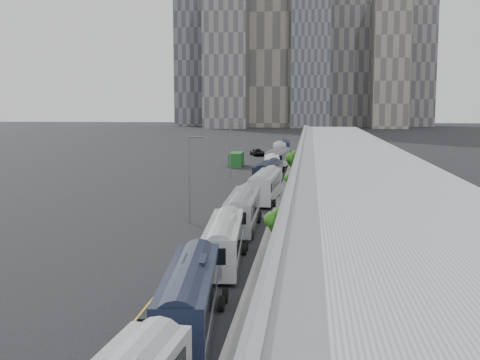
% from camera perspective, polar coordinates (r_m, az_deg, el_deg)
% --- Properties ---
extents(sidewalk, '(10.00, 170.00, 0.12)m').
position_cam_1_polar(sidewalk, '(67.00, 7.27, -3.23)').
color(sidewalk, gray).
rests_on(sidewalk, ground).
extents(lane_line, '(0.12, 160.00, 0.02)m').
position_cam_1_polar(lane_line, '(67.70, -1.66, -3.11)').
color(lane_line, gold).
rests_on(lane_line, ground).
extents(depot, '(12.45, 160.40, 7.20)m').
position_cam_1_polar(depot, '(66.64, 10.75, -0.35)').
color(depot, gray).
rests_on(depot, ground).
extents(skyline, '(145.00, 64.00, 120.00)m').
position_cam_1_polar(skyline, '(337.49, 4.86, 13.73)').
color(skyline, slate).
rests_on(skyline, ground).
extents(bus_1, '(3.72, 12.58, 3.62)m').
position_cam_1_polar(bus_1, '(32.93, -4.75, -11.55)').
color(bus_1, '#151C30').
rests_on(bus_1, ground).
extents(bus_2, '(3.33, 12.23, 3.53)m').
position_cam_1_polar(bus_2, '(45.75, -1.51, -6.22)').
color(bus_2, '#B2B2B4').
rests_on(bus_2, ground).
extents(bus_3, '(2.83, 12.72, 3.70)m').
position_cam_1_polar(bus_3, '(58.58, 0.29, -3.18)').
color(bus_3, gray).
rests_on(bus_3, ground).
extents(bus_4, '(3.31, 13.36, 3.87)m').
position_cam_1_polar(bus_4, '(75.50, 2.49, -0.80)').
color(bus_4, '#A4A8AE').
rests_on(bus_4, ground).
extents(bus_5, '(3.66, 12.92, 3.73)m').
position_cam_1_polar(bus_5, '(89.09, 2.68, 0.38)').
color(bus_5, black).
rests_on(bus_5, ground).
extents(bus_6, '(3.35, 12.44, 3.59)m').
position_cam_1_polar(bus_6, '(99.83, 3.04, 1.08)').
color(bus_6, white).
rests_on(bus_6, ground).
extents(bus_7, '(4.09, 13.77, 3.96)m').
position_cam_1_polar(bus_7, '(113.58, 3.60, 1.89)').
color(bus_7, slate).
rests_on(bus_7, ground).
extents(bus_8, '(3.40, 13.61, 3.94)m').
position_cam_1_polar(bus_8, '(130.08, 3.76, 2.55)').
color(bus_8, '#A8ABB3').
rests_on(bus_8, ground).
extents(bus_9, '(3.25, 12.86, 3.72)m').
position_cam_1_polar(bus_9, '(144.53, 4.18, 2.97)').
color(bus_9, '#171E33').
rests_on(bus_9, ground).
extents(tree_1, '(1.75, 1.75, 4.15)m').
position_cam_1_polar(tree_1, '(46.09, 3.76, -3.90)').
color(tree_1, black).
rests_on(tree_1, ground).
extents(tree_2, '(1.16, 1.16, 4.22)m').
position_cam_1_polar(tree_2, '(68.32, 4.97, -0.07)').
color(tree_2, black).
rests_on(tree_2, ground).
extents(tree_3, '(2.19, 2.19, 4.81)m').
position_cam_1_polar(tree_3, '(94.62, 5.14, 2.05)').
color(tree_3, black).
rests_on(tree_3, ground).
extents(street_lamp_near, '(2.04, 0.22, 8.95)m').
position_cam_1_polar(street_lamp_near, '(61.10, -4.67, 0.64)').
color(street_lamp_near, '#59595E').
rests_on(street_lamp_near, ground).
extents(street_lamp_far, '(2.04, 0.22, 9.47)m').
position_cam_1_polar(street_lamp_far, '(101.11, -0.84, 3.39)').
color(street_lamp_far, '#59595E').
rests_on(street_lamp_far, ground).
extents(shipping_container, '(2.53, 6.37, 2.76)m').
position_cam_1_polar(shipping_container, '(118.17, -0.34, 1.96)').
color(shipping_container, '#174B1C').
rests_on(shipping_container, ground).
extents(suv, '(4.50, 6.50, 1.65)m').
position_cam_1_polar(suv, '(143.00, 1.71, 2.64)').
color(suv, black).
rests_on(suv, ground).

